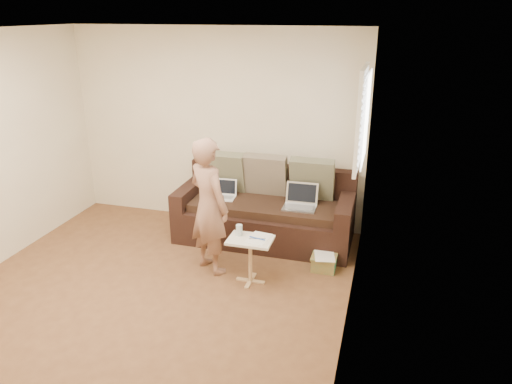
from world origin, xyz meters
TOP-DOWN VIEW (x-y plane):
  - floor at (0.00, 0.00)m, footprint 4.50×4.50m
  - ceiling at (0.00, 0.00)m, footprint 4.50×4.50m
  - wall_back at (0.00, 2.25)m, footprint 4.00×0.00m
  - wall_right at (2.00, 0.00)m, footprint 0.00×4.50m
  - window_blinds at (1.95, 1.50)m, footprint 0.12×0.88m
  - sofa at (0.81, 1.77)m, footprint 2.20×0.95m
  - pillow_left at (0.21, 1.98)m, footprint 0.55×0.29m
  - pillow_mid at (0.76, 2.00)m, footprint 0.55×0.27m
  - pillow_right at (1.36, 2.00)m, footprint 0.55×0.28m
  - laptop_silver at (1.27, 1.66)m, footprint 0.40×0.29m
  - laptop_white at (0.26, 1.72)m, footprint 0.33×0.25m
  - person at (0.42, 0.86)m, footprint 0.68×0.62m
  - side_table at (0.93, 0.71)m, footprint 0.47×0.33m
  - drinking_glass at (0.79, 0.76)m, footprint 0.07×0.07m
  - scissors at (1.01, 0.72)m, footprint 0.19×0.11m
  - paper_on_table at (1.01, 0.75)m, footprint 0.25×0.33m
  - striped_box at (1.66, 1.20)m, footprint 0.28×0.28m

SIDE VIEW (x-z plane):
  - floor at x=0.00m, z-range 0.00..0.00m
  - striped_box at x=1.66m, z-range 0.00..0.18m
  - side_table at x=0.93m, z-range 0.00..0.52m
  - sofa at x=0.81m, z-range 0.00..0.85m
  - paper_on_table at x=1.01m, z-range 0.52..0.52m
  - laptop_silver at x=1.27m, z-range 0.39..0.65m
  - laptop_white at x=0.26m, z-range 0.41..0.63m
  - scissors at x=1.01m, z-range 0.52..0.53m
  - drinking_glass at x=0.79m, z-range 0.52..0.64m
  - person at x=0.42m, z-range 0.00..1.55m
  - pillow_left at x=0.21m, z-range 0.51..1.07m
  - pillow_mid at x=0.76m, z-range 0.51..1.07m
  - pillow_right at x=1.36m, z-range 0.51..1.07m
  - wall_back at x=0.00m, z-range -0.70..3.30m
  - wall_right at x=2.00m, z-range -0.95..3.55m
  - window_blinds at x=1.95m, z-range 1.16..2.24m
  - ceiling at x=0.00m, z-range 2.60..2.60m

